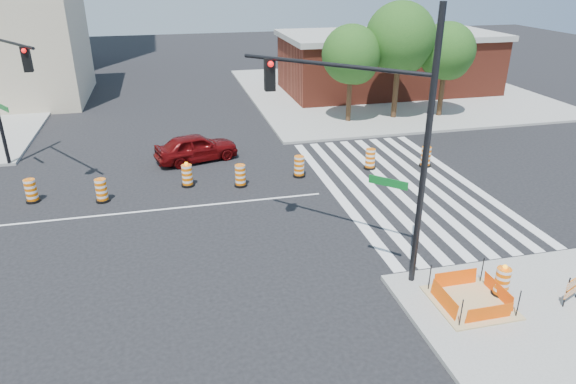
{
  "coord_description": "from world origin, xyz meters",
  "views": [
    {
      "loc": [
        0.77,
        -19.99,
        9.38
      ],
      "look_at": [
        4.97,
        -2.54,
        1.4
      ],
      "focal_mm": 32.0,
      "sensor_mm": 36.0,
      "label": 1
    }
  ],
  "objects": [
    {
      "name": "lane_centerline",
      "position": [
        0.0,
        0.0,
        0.01
      ],
      "size": [
        14.0,
        0.12,
        0.01
      ],
      "primitive_type": "cube",
      "color": "silver",
      "rests_on": "ground"
    },
    {
      "name": "tree_north_e",
      "position": [
        18.47,
        10.23,
        4.13
      ],
      "size": [
        3.65,
        3.62,
        6.16
      ],
      "color": "#382314",
      "rests_on": "ground"
    },
    {
      "name": "brick_storefront",
      "position": [
        18.0,
        18.0,
        2.32
      ],
      "size": [
        16.5,
        8.5,
        4.6
      ],
      "color": "maroon",
      "rests_on": "ground"
    },
    {
      "name": "crosswalk_east",
      "position": [
        10.95,
        0.0,
        0.01
      ],
      "size": [
        6.75,
        13.5,
        0.01
      ],
      "color": "silver",
      "rests_on": "ground"
    },
    {
      "name": "barricade",
      "position": [
        11.92,
        -9.64,
        0.7
      ],
      "size": [
        0.8,
        0.37,
        1.0
      ],
      "rotation": [
        0.0,
        0.0,
        0.4
      ],
      "color": "orange",
      "rests_on": "ground"
    },
    {
      "name": "tree_north_c",
      "position": [
        12.1,
        10.4,
        4.12
      ],
      "size": [
        3.61,
        3.61,
        6.14
      ],
      "color": "#382314",
      "rests_on": "ground"
    },
    {
      "name": "sidewalk_ne",
      "position": [
        18.0,
        18.0,
        0.07
      ],
      "size": [
        22.0,
        22.0,
        0.15
      ],
      "primitive_type": "cube",
      "color": "gray",
      "rests_on": "ground"
    },
    {
      "name": "signal_pole_se",
      "position": [
        6.62,
        -6.19,
        5.13
      ],
      "size": [
        4.56,
        4.61,
        8.38
      ],
      "rotation": [
        0.0,
        0.0,
        2.35
      ],
      "color": "black",
      "rests_on": "ground"
    },
    {
      "name": "tree_north_d",
      "position": [
        15.32,
        10.51,
        4.98
      ],
      "size": [
        4.36,
        4.36,
        7.42
      ],
      "color": "#382314",
      "rests_on": "ground"
    },
    {
      "name": "median_drum_5",
      "position": [
        3.74,
        1.71,
        0.48
      ],
      "size": [
        0.6,
        0.6,
        1.02
      ],
      "color": "black",
      "rests_on": "ground"
    },
    {
      "name": "pit_drum",
      "position": [
        10.09,
        -8.85,
        0.6
      ],
      "size": [
        0.55,
        0.55,
        1.08
      ],
      "color": "black",
      "rests_on": "ground"
    },
    {
      "name": "median_drum_4",
      "position": [
        1.37,
        2.29,
        0.49
      ],
      "size": [
        0.6,
        0.6,
        1.18
      ],
      "color": "black",
      "rests_on": "ground"
    },
    {
      "name": "excavation_pit",
      "position": [
        9.0,
        -9.0,
        0.22
      ],
      "size": [
        2.2,
        2.2,
        0.9
      ],
      "color": "tan",
      "rests_on": "ground"
    },
    {
      "name": "median_drum_6",
      "position": [
        6.66,
        2.22,
        0.48
      ],
      "size": [
        0.6,
        0.6,
        1.02
      ],
      "color": "black",
      "rests_on": "ground"
    },
    {
      "name": "median_drum_8",
      "position": [
        13.21,
        2.02,
        0.48
      ],
      "size": [
        0.6,
        0.6,
        1.02
      ],
      "color": "black",
      "rests_on": "ground"
    },
    {
      "name": "median_drum_2",
      "position": [
        -5.24,
        2.1,
        0.48
      ],
      "size": [
        0.6,
        0.6,
        1.02
      ],
      "color": "black",
      "rests_on": "ground"
    },
    {
      "name": "median_drum_3",
      "position": [
        -2.31,
        1.44,
        0.48
      ],
      "size": [
        0.6,
        0.6,
        1.02
      ],
      "color": "black",
      "rests_on": "ground"
    },
    {
      "name": "red_coupe",
      "position": [
        2.04,
        5.58,
        0.72
      ],
      "size": [
        4.54,
        2.75,
        1.44
      ],
      "primitive_type": "imported",
      "rotation": [
        0.0,
        0.0,
        1.84
      ],
      "color": "#560708",
      "rests_on": "ground"
    },
    {
      "name": "median_drum_7",
      "position": [
        10.37,
        2.39,
        0.48
      ],
      "size": [
        0.6,
        0.6,
        1.02
      ],
      "color": "black",
      "rests_on": "ground"
    },
    {
      "name": "signal_pole_nw",
      "position": [
        -6.39,
        5.66,
        4.96
      ],
      "size": [
        3.43,
        5.23,
        8.09
      ],
      "rotation": [
        0.0,
        0.0,
        -1.0
      ],
      "color": "black",
      "rests_on": "ground"
    },
    {
      "name": "ground",
      "position": [
        0.0,
        0.0,
        0.0
      ],
      "size": [
        120.0,
        120.0,
        0.0
      ],
      "primitive_type": "plane",
      "color": "black",
      "rests_on": "ground"
    }
  ]
}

